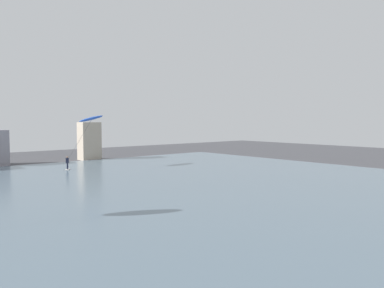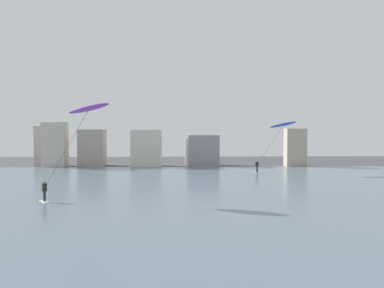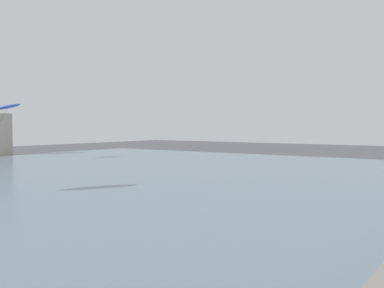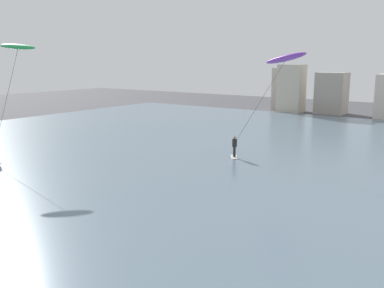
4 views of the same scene
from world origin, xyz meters
name	(u,v)px [view 4 (image 4 of 4)]	position (x,y,z in m)	size (l,w,h in m)	color
water_bay	(361,168)	(0.00, 30.57, 0.05)	(84.00, 52.00, 0.10)	slate
kitesurfer_green	(15,61)	(-22.80, 19.37, 7.32)	(3.03, 4.69, 8.61)	silver
kitesurfer_purple	(282,64)	(-5.69, 29.47, 7.07)	(5.81, 3.67, 7.95)	silver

